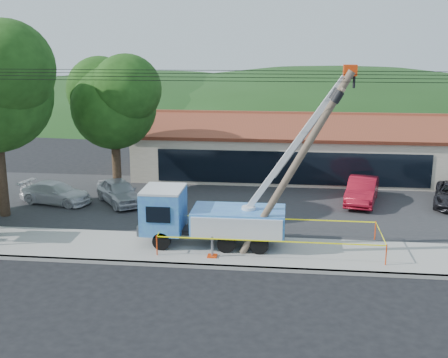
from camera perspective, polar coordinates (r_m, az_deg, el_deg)
ground at (r=23.03m, az=-3.32°, el=-11.00°), size 120.00×120.00×0.00m
curb at (r=24.90m, az=-2.49°, el=-8.82°), size 60.00×0.25×0.15m
sidewalk at (r=26.64m, az=-1.85°, el=-7.25°), size 60.00×4.00×0.15m
parking_lot at (r=34.16m, az=0.09°, el=-2.45°), size 60.00×12.00×0.10m
strip_mall at (r=41.29m, az=6.88°, el=2.95°), size 22.50×8.53×4.67m
tree_lot at (r=35.38m, az=-11.17°, el=8.04°), size 6.30×5.60×8.94m
hill_west at (r=78.43m, az=-7.35°, el=6.78°), size 78.40×56.00×28.00m
hill_center at (r=76.44m, az=11.29°, el=6.43°), size 89.60×64.00×32.00m
utility_truck at (r=26.75m, az=-1.50°, el=-3.65°), size 9.77×3.66×8.53m
leaning_pole at (r=24.78m, az=7.75°, el=2.26°), size 4.83×1.83×8.44m
caution_tape at (r=26.67m, az=4.72°, el=-5.48°), size 10.25×3.28×0.95m
car_silver at (r=34.50m, az=-10.53°, el=-2.61°), size 4.01×4.51×1.48m
car_red at (r=35.02m, az=13.75°, el=-2.53°), size 2.62×4.94×1.55m
car_white at (r=35.47m, az=-16.65°, el=-2.51°), size 4.71×2.72×1.28m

